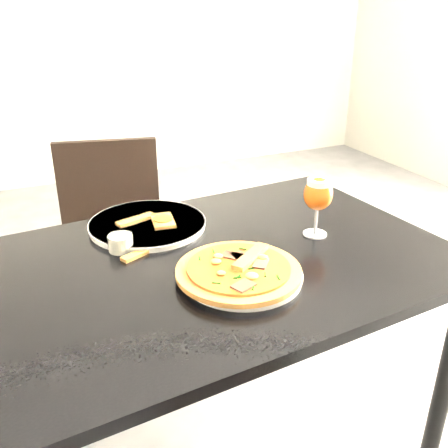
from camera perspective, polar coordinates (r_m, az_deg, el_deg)
name	(u,v)px	position (r m, az deg, el deg)	size (l,w,h in m)	color
dining_table	(218,287)	(1.33, -0.70, -7.25)	(1.26, 0.89, 0.75)	black
chair_far	(114,248)	(1.97, -12.49, -2.65)	(0.48, 0.48, 0.87)	black
plate_main	(242,276)	(1.19, 2.10, -5.91)	(0.28, 0.28, 0.02)	white
pizza	(239,270)	(1.18, 1.68, -5.23)	(0.30, 0.30, 0.03)	#A36227
plate_second	(148,224)	(1.46, -8.72, -0.03)	(0.33, 0.33, 0.02)	white
crust_scraps	(154,220)	(1.45, -8.01, 0.44)	(0.17, 0.12, 0.01)	#A36227
loose_crust	(141,253)	(1.31, -9.51, -3.26)	(0.11, 0.03, 0.01)	#A36227
sauce_cup	(121,242)	(1.33, -11.74, -2.05)	(0.06, 0.06, 0.04)	beige
beer_glass	(318,195)	(1.38, 10.71, 3.33)	(0.08, 0.08, 0.17)	#B2B6BB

